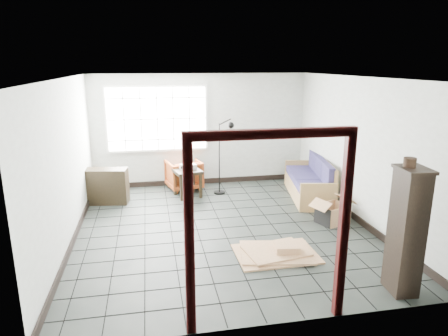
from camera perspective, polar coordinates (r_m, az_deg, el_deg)
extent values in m
plane|color=black|center=(7.14, -0.22, -8.54)|extent=(5.50, 5.50, 0.00)
cube|color=#A8ACA5|center=(9.40, -3.33, 5.41)|extent=(5.00, 0.02, 2.60)
cube|color=#A8ACA5|center=(4.18, 6.77, -6.80)|extent=(5.00, 0.02, 2.60)
cube|color=#A8ACA5|center=(6.75, -21.58, 0.64)|extent=(0.02, 5.50, 2.60)
cube|color=#A8ACA5|center=(7.59, 18.68, 2.38)|extent=(0.02, 5.50, 2.60)
cube|color=white|center=(6.56, -0.24, 12.79)|extent=(5.00, 5.50, 0.02)
cube|color=black|center=(9.66, -3.21, -1.88)|extent=(4.95, 0.03, 0.12)
cube|color=black|center=(7.13, -20.48, -9.05)|extent=(0.03, 5.45, 0.12)
cube|color=black|center=(7.92, 17.81, -6.41)|extent=(0.03, 5.45, 0.12)
cube|color=silver|center=(9.24, -9.53, 6.95)|extent=(2.32, 0.06, 1.52)
cube|color=white|center=(9.20, -9.52, 6.92)|extent=(2.20, 0.02, 1.40)
cube|color=#330C0B|center=(4.16, -4.98, -10.59)|extent=(0.10, 0.08, 2.10)
cube|color=#330C0B|center=(4.63, 16.69, -8.49)|extent=(0.10, 0.08, 2.10)
cube|color=#330C0B|center=(3.99, 6.93, 4.88)|extent=(1.80, 0.08, 0.10)
cube|color=olive|center=(8.89, 11.92, -2.98)|extent=(1.05, 1.92, 0.33)
cube|color=olive|center=(7.98, 13.35, -4.16)|extent=(0.73, 0.19, 0.58)
cube|color=olive|center=(9.73, 10.82, -0.58)|extent=(0.73, 0.19, 0.58)
cube|color=olive|center=(8.87, 14.10, -0.88)|extent=(0.40, 1.81, 0.64)
cube|color=#191A3E|center=(8.25, 12.74, -2.69)|extent=(0.75, 0.69, 0.15)
cube|color=#191A3E|center=(8.26, 14.61, -1.22)|extent=(0.23, 0.60, 0.47)
cube|color=#191A3E|center=(8.81, 11.88, -1.52)|extent=(0.75, 0.69, 0.15)
cube|color=#191A3E|center=(8.82, 13.64, -0.14)|extent=(0.23, 0.60, 0.47)
cube|color=#191A3E|center=(9.38, 11.13, -0.49)|extent=(0.75, 0.69, 0.15)
cube|color=#191A3E|center=(9.38, 12.78, 0.81)|extent=(0.23, 0.60, 0.47)
imported|color=brown|center=(9.21, -5.78, -0.74)|extent=(0.86, 0.82, 0.75)
cube|color=black|center=(8.62, -5.27, -0.49)|extent=(0.66, 0.66, 0.07)
cube|color=black|center=(8.44, -6.11, -2.92)|extent=(0.07, 0.07, 0.54)
cube|color=black|center=(8.58, -3.36, -2.56)|extent=(0.07, 0.07, 0.54)
cube|color=black|center=(8.84, -7.03, -2.14)|extent=(0.07, 0.07, 0.54)
cube|color=black|center=(8.97, -4.39, -1.81)|extent=(0.07, 0.07, 0.54)
cylinder|color=black|center=(8.53, -5.09, 0.10)|extent=(0.14, 0.14, 0.15)
cylinder|color=black|center=(8.50, -5.11, 0.95)|extent=(0.03, 0.03, 0.11)
cone|color=beige|center=(8.48, -5.13, 1.73)|extent=(0.36, 0.36, 0.22)
cube|color=silver|center=(8.67, -5.15, 0.19)|extent=(0.37, 0.33, 0.11)
cylinder|color=black|center=(8.61, -6.07, 0.06)|extent=(0.04, 0.07, 0.07)
cylinder|color=black|center=(8.96, -0.66, -3.51)|extent=(0.26, 0.26, 0.03)
cylinder|color=black|center=(8.75, -0.68, 1.35)|extent=(0.02, 0.02, 1.55)
cylinder|color=black|center=(8.57, 0.16, 6.61)|extent=(0.26, 0.02, 0.14)
sphere|color=black|center=(8.55, 1.01, 6.12)|extent=(0.14, 0.14, 0.14)
cube|color=black|center=(8.60, -16.68, -2.49)|extent=(0.98, 0.51, 0.73)
cube|color=black|center=(8.60, -16.68, -2.43)|extent=(0.91, 0.45, 0.03)
cube|color=black|center=(5.46, 24.60, -8.37)|extent=(0.34, 0.43, 1.61)
cube|color=black|center=(5.22, 25.54, -0.18)|extent=(0.38, 0.47, 0.04)
cylinder|color=black|center=(5.22, 25.01, 0.74)|extent=(0.18, 0.18, 0.11)
cube|color=#9C6E4B|center=(7.63, 15.16, -7.44)|extent=(0.61, 0.55, 0.02)
cube|color=black|center=(7.40, 13.88, -6.72)|extent=(0.16, 0.38, 0.34)
cube|color=#9C6E4B|center=(7.74, 16.54, -5.93)|extent=(0.16, 0.38, 0.34)
cube|color=#9C6E4B|center=(7.44, 16.35, -6.76)|extent=(0.48, 0.19, 0.34)
cube|color=#9C6E4B|center=(7.70, 14.17, -5.88)|extent=(0.48, 0.19, 0.34)
cube|color=#9C6E4B|center=(7.27, 13.60, -5.14)|extent=(0.32, 0.44, 0.14)
cube|color=#9C6E4B|center=(7.72, 17.02, -4.22)|extent=(0.32, 0.44, 0.14)
cube|color=#9C6E4B|center=(6.27, 7.41, -12.06)|extent=(1.23, 0.88, 0.03)
cube|color=#9C6E4B|center=(6.25, 7.42, -11.85)|extent=(1.19, 0.97, 0.03)
cube|color=#9C6E4B|center=(6.24, 7.43, -11.64)|extent=(1.01, 0.81, 0.03)
cube|color=#9C6E4B|center=(6.21, 8.96, -11.18)|extent=(0.39, 0.33, 0.10)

